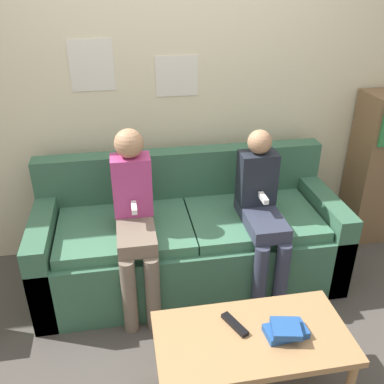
% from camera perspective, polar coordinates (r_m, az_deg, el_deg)
% --- Properties ---
extents(ground_plane, '(10.00, 10.00, 0.00)m').
position_cam_1_polar(ground_plane, '(2.81, 1.41, -17.35)').
color(ground_plane, '#4C4742').
extents(wall_back, '(8.00, 0.07, 2.60)m').
position_cam_1_polar(wall_back, '(3.06, -2.11, 14.72)').
color(wall_back, beige).
rests_on(wall_back, ground_plane).
extents(couch, '(2.04, 0.80, 0.86)m').
position_cam_1_polar(couch, '(3.01, -0.44, -6.43)').
color(couch, '#38664C').
rests_on(couch, ground_plane).
extents(coffee_table, '(0.94, 0.49, 0.42)m').
position_cam_1_polar(coffee_table, '(2.23, 8.00, -19.27)').
color(coffee_table, '#AD7F51').
rests_on(coffee_table, ground_plane).
extents(person_left, '(0.24, 0.55, 1.16)m').
position_cam_1_polar(person_left, '(2.63, -7.68, -2.96)').
color(person_left, '#756656').
rests_on(person_left, ground_plane).
extents(person_right, '(0.24, 0.55, 1.10)m').
position_cam_1_polar(person_right, '(2.78, 9.25, -2.25)').
color(person_right, '#33384C').
rests_on(person_right, ground_plane).
extents(tv_remote, '(0.11, 0.17, 0.02)m').
position_cam_1_polar(tv_remote, '(2.21, 5.72, -17.16)').
color(tv_remote, black).
rests_on(tv_remote, coffee_table).
extents(book_stack, '(0.21, 0.16, 0.07)m').
position_cam_1_polar(book_stack, '(2.19, 12.40, -17.55)').
color(book_stack, '#23519E').
rests_on(book_stack, coffee_table).
extents(bookshelf, '(0.37, 0.34, 1.19)m').
position_cam_1_polar(bookshelf, '(3.64, 23.45, 2.94)').
color(bookshelf, brown).
rests_on(bookshelf, ground_plane).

